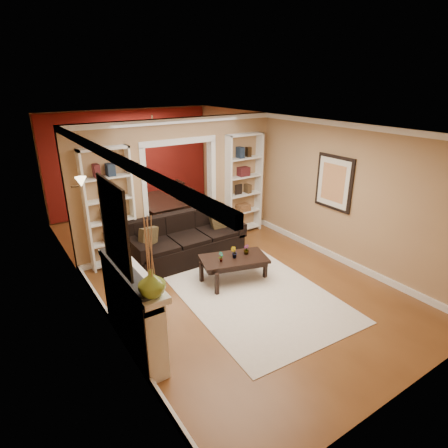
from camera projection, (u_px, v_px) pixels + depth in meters
floor at (210, 264)px, 7.39m from camera, size 8.00×8.00×0.00m
ceiling at (208, 124)px, 6.41m from camera, size 8.00×8.00×0.00m
wall_back at (131, 161)px, 10.00m from camera, size 8.00×0.00×8.00m
wall_front at (414, 298)px, 3.80m from camera, size 8.00×0.00×8.00m
wall_left at (84, 223)px, 5.74m from camera, size 0.00×8.00×8.00m
wall_right at (298, 181)px, 8.06m from camera, size 0.00×8.00×8.00m
partition_wall at (179, 184)px, 7.83m from camera, size 4.50×0.15×2.70m
red_back_panel at (131, 163)px, 9.99m from camera, size 4.44×0.04×2.64m
dining_window at (131, 154)px, 9.87m from camera, size 0.78×0.03×0.98m
area_rug at (255, 295)px, 6.33m from camera, size 2.42×3.27×0.01m
sofa at (187, 239)px, 7.45m from camera, size 2.29×0.99×0.90m
pillow_left at (148, 239)px, 6.94m from camera, size 0.43×0.30×0.42m
pillow_right at (221, 220)px, 7.77m from camera, size 0.47×0.16×0.46m
coffee_table at (234, 269)px, 6.74m from camera, size 1.30×0.94×0.44m
plant_left at (221, 257)px, 6.49m from camera, size 0.12×0.10×0.19m
plant_center at (234, 252)px, 6.63m from camera, size 0.14×0.14×0.20m
plant_right at (246, 249)px, 6.77m from camera, size 0.10×0.10×0.18m
bookshelf_left at (109, 209)px, 6.97m from camera, size 0.90×0.30×2.30m
bookshelf_right at (243, 185)px, 8.57m from camera, size 0.90×0.30×2.30m
fireplace at (134, 309)px, 4.94m from camera, size 0.32×1.70×1.16m
vase at (152, 283)px, 4.13m from camera, size 0.40×0.40×0.32m
mirror at (114, 226)px, 4.42m from camera, size 0.03×0.95×1.10m
wall_sconce at (77, 184)px, 6.04m from camera, size 0.18×0.18×0.22m
framed_art at (334, 183)px, 7.19m from camera, size 0.04×0.85×1.05m
dining_table at (158, 211)px, 9.48m from camera, size 1.62×0.91×0.57m
dining_chair_nw at (142, 211)px, 8.90m from camera, size 0.50×0.50×0.94m
dining_chair_ne at (183, 205)px, 9.48m from camera, size 0.52×0.52×0.86m
dining_chair_sw at (133, 205)px, 9.37m from camera, size 0.47×0.47×0.92m
dining_chair_se at (172, 198)px, 9.94m from camera, size 0.53×0.53×0.91m
chandelier at (148, 142)px, 8.75m from camera, size 0.50×0.50×0.30m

